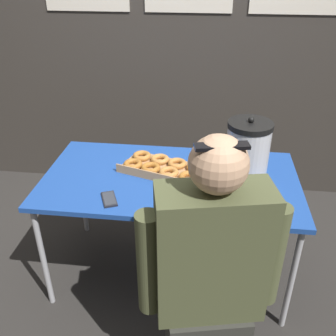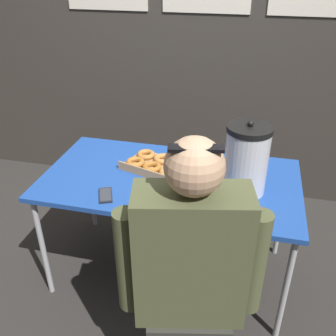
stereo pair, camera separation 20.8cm
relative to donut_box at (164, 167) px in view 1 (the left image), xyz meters
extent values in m
plane|color=#2D2B28|center=(0.05, -0.07, -0.74)|extent=(12.00, 12.00, 0.00)
cube|color=#38332D|center=(0.05, 1.07, 0.58)|extent=(6.00, 0.10, 2.64)
cube|color=#1E479E|center=(0.05, -0.07, -0.04)|extent=(1.43, 0.77, 0.03)
cylinder|color=#ADADB2|center=(-0.63, -0.41, -0.39)|extent=(0.03, 0.03, 0.69)
cylinder|color=#ADADB2|center=(0.72, -0.41, -0.39)|extent=(0.03, 0.03, 0.69)
cylinder|color=#ADADB2|center=(-0.63, 0.27, -0.39)|extent=(0.03, 0.03, 0.69)
cylinder|color=#ADADB2|center=(0.72, 0.27, -0.39)|extent=(0.03, 0.03, 0.69)
cube|color=tan|center=(0.00, 0.00, -0.01)|extent=(0.54, 0.39, 0.02)
cube|color=tan|center=(-0.04, -0.12, 0.01)|extent=(0.47, 0.15, 0.04)
torus|color=#B16F2D|center=(-0.18, 0.00, 0.01)|extent=(0.14, 0.14, 0.03)
torus|color=#AE6B29|center=(-0.07, -0.03, 0.01)|extent=(0.15, 0.15, 0.03)
torus|color=#C17F3D|center=(0.04, -0.07, 0.01)|extent=(0.12, 0.12, 0.03)
torus|color=#B06E2B|center=(0.15, -0.11, 0.01)|extent=(0.12, 0.12, 0.03)
torus|color=#BA7835|center=(-0.15, 0.11, 0.01)|extent=(0.15, 0.15, 0.03)
torus|color=#C4823F|center=(-0.03, 0.08, 0.01)|extent=(0.15, 0.15, 0.03)
torus|color=#BE7C39|center=(0.07, 0.04, 0.01)|extent=(0.13, 0.13, 0.03)
torus|color=#AF6D2A|center=(0.18, 0.01, 0.01)|extent=(0.13, 0.13, 0.03)
cylinder|color=silver|center=(0.45, -0.10, 0.15)|extent=(0.22, 0.22, 0.34)
cylinder|color=black|center=(0.45, -0.10, 0.33)|extent=(0.23, 0.23, 0.03)
sphere|color=black|center=(0.45, -0.10, 0.36)|extent=(0.03, 0.03, 0.03)
cylinder|color=black|center=(0.45, -0.22, 0.04)|extent=(0.02, 0.06, 0.02)
cube|color=black|center=(-0.24, -0.33, -0.02)|extent=(0.12, 0.15, 0.01)
cube|color=#2D333D|center=(-0.24, -0.33, -0.01)|extent=(0.10, 0.13, 0.00)
cube|color=#4C5133|center=(0.29, -0.75, 0.05)|extent=(0.47, 0.28, 0.59)
sphere|color=tan|center=(0.29, -0.75, 0.46)|extent=(0.21, 0.21, 0.21)
cube|color=black|center=(0.29, -0.77, 0.54)|extent=(0.18, 0.08, 0.01)
cylinder|color=#4C5133|center=(0.53, -0.70, 0.02)|extent=(0.10, 0.10, 0.48)
cylinder|color=#4C5133|center=(0.04, -0.80, 0.02)|extent=(0.10, 0.10, 0.48)
camera|label=1|loc=(0.25, -1.86, 1.07)|focal=40.00mm
camera|label=2|loc=(0.45, -1.82, 1.07)|focal=40.00mm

